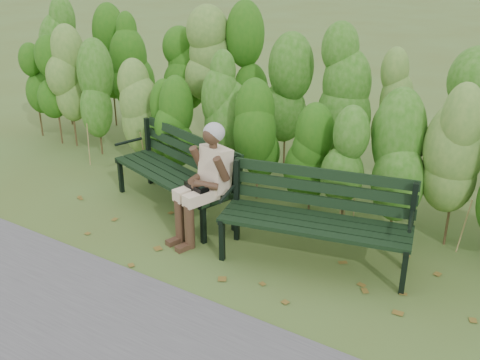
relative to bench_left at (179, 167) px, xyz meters
The scene contains 7 objects.
ground 1.38m from the bench_left, 28.03° to the right, with size 80.00×80.00×0.00m, color #485723.
footpath 3.05m from the bench_left, 68.46° to the right, with size 60.00×2.50×0.01m, color #474749.
hedge_band 1.81m from the bench_left, 49.24° to the left, with size 11.04×1.67×2.42m.
leaf_litter 1.69m from the bench_left, 26.05° to the right, with size 5.99×2.21×0.01m.
bench_left is the anchor object (origin of this frame).
bench_right 2.11m from the bench_left, ahead, with size 2.16×1.12×1.03m.
seated_woman 0.89m from the bench_left, 30.26° to the right, with size 0.60×0.86×1.42m.
Camera 1 is at (3.23, -4.74, 3.39)m, focal length 42.00 mm.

